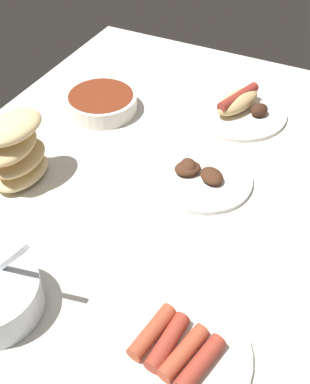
{
  "coord_description": "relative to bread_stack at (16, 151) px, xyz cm",
  "views": [
    {
      "loc": [
        -60.81,
        -30.84,
        63.27
      ],
      "look_at": [
        -4.85,
        -3.42,
        3.0
      ],
      "focal_mm": 42.74,
      "sensor_mm": 36.0,
      "label": 1
    }
  ],
  "objects": [
    {
      "name": "plate_grilled_meat",
      "position": [
        15.77,
        -33.0,
        -6.3
      ],
      "size": [
        20.25,
        20.25,
        3.69
      ],
      "color": "white",
      "rests_on": "ground_plane"
    },
    {
      "name": "bread_stack",
      "position": [
        0.0,
        0.0,
        0.0
      ],
      "size": [
        15.08,
        11.1,
        14.4
      ],
      "color": "#E5C689",
      "rests_on": "ground_plane"
    },
    {
      "name": "plate_sausages",
      "position": [
        -21.05,
        -43.79,
        -6.14
      ],
      "size": [
        22.32,
        22.32,
        3.5
      ],
      "color": "white",
      "rests_on": "ground_plane"
    },
    {
      "name": "bowl_chili",
      "position": [
        28.56,
        -1.78,
        -4.86
      ],
      "size": [
        17.35,
        17.35,
        4.23
      ],
      "color": "white",
      "rests_on": "ground_plane"
    },
    {
      "name": "plate_hotdog_assembled",
      "position": [
        41.95,
        -31.83,
        -5.43
      ],
      "size": [
        24.26,
        24.26,
        5.61
      ],
      "color": "white",
      "rests_on": "ground_plane"
    },
    {
      "name": "ground_plane",
      "position": [
        10.35,
        -24.09,
        -8.7
      ],
      "size": [
        120.0,
        90.0,
        3.0
      ],
      "primitive_type": "cube",
      "color": "silver"
    }
  ]
}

